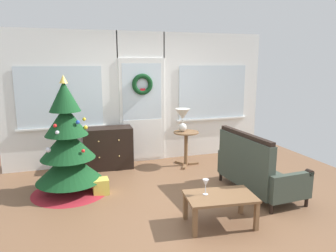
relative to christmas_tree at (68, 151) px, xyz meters
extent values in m
plane|color=brown|center=(1.46, -0.81, -0.67)|extent=(6.76, 6.76, 0.00)
cube|color=white|center=(-0.07, 1.28, 0.61)|extent=(2.15, 0.08, 2.55)
cube|color=white|center=(2.98, 1.28, 0.61)|extent=(2.15, 0.08, 2.55)
cube|color=white|center=(1.46, 1.28, 1.63)|extent=(0.94, 0.08, 0.50)
cube|color=silver|center=(1.46, 1.24, 0.36)|extent=(0.90, 0.05, 2.05)
cube|color=white|center=(1.46, 1.22, -0.22)|extent=(0.78, 0.02, 0.80)
cube|color=silver|center=(1.46, 1.22, 0.73)|extent=(0.78, 0.01, 1.10)
cube|color=silver|center=(-0.07, 1.22, 0.68)|extent=(1.50, 0.01, 1.10)
cube|color=silver|center=(2.98, 1.22, 0.68)|extent=(1.50, 0.01, 1.10)
cube|color=silver|center=(-0.07, 1.21, 0.11)|extent=(1.59, 0.06, 0.03)
cube|color=silver|center=(2.98, 1.21, 0.11)|extent=(1.59, 0.06, 0.03)
torus|color=#123B1B|center=(1.46, 1.18, 0.88)|extent=(0.41, 0.09, 0.41)
cube|color=red|center=(1.46, 1.16, 0.75)|extent=(0.10, 0.02, 0.10)
cylinder|color=#4C331E|center=(0.00, 0.00, -0.54)|extent=(0.10, 0.10, 0.25)
cone|color=maroon|center=(0.00, 0.00, -0.62)|extent=(1.16, 1.16, 0.10)
cone|color=#14421E|center=(0.00, 0.00, -0.25)|extent=(0.99, 0.99, 0.45)
cone|color=#14421E|center=(0.00, 0.00, 0.11)|extent=(0.81, 0.81, 0.45)
cone|color=#14421E|center=(0.00, 0.00, 0.46)|extent=(0.63, 0.63, 0.45)
cone|color=#14421E|center=(0.00, 0.00, 0.82)|extent=(0.46, 0.46, 0.45)
cone|color=#E0BC4C|center=(0.00, 0.00, 1.07)|extent=(0.12, 0.12, 0.12)
sphere|color=red|center=(-0.15, -0.20, 0.43)|extent=(0.05, 0.05, 0.05)
sphere|color=gold|center=(0.28, -0.03, 0.34)|extent=(0.06, 0.06, 0.06)
sphere|color=silver|center=(-0.13, -0.22, 0.33)|extent=(0.06, 0.06, 0.06)
sphere|color=#264CB2|center=(0.16, -0.16, 0.45)|extent=(0.06, 0.06, 0.06)
sphere|color=red|center=(0.21, -0.25, 0.04)|extent=(0.05, 0.05, 0.05)
sphere|color=gold|center=(0.26, 0.01, 0.46)|extent=(0.05, 0.05, 0.05)
sphere|color=silver|center=(-0.26, -0.24, 0.10)|extent=(0.07, 0.07, 0.07)
cube|color=black|center=(0.73, 0.98, -0.28)|extent=(0.92, 0.47, 0.78)
sphere|color=tan|center=(0.53, 0.77, -0.09)|extent=(0.03, 0.03, 0.03)
sphere|color=tan|center=(0.89, 0.75, -0.09)|extent=(0.03, 0.03, 0.03)
sphere|color=tan|center=(0.53, 0.77, -0.39)|extent=(0.03, 0.03, 0.03)
sphere|color=tan|center=(0.89, 0.75, -0.39)|extent=(0.03, 0.03, 0.03)
cylinder|color=black|center=(3.12, -1.54, -0.60)|extent=(0.05, 0.05, 0.14)
cylinder|color=black|center=(3.04, -0.23, -0.60)|extent=(0.05, 0.05, 0.14)
cylinder|color=black|center=(2.52, -1.57, -0.60)|extent=(0.05, 0.05, 0.14)
cylinder|color=black|center=(2.45, -0.27, -0.60)|extent=(0.05, 0.05, 0.14)
cube|color=#384238|center=(2.78, -0.90, -0.46)|extent=(0.79, 1.29, 0.14)
cube|color=#384238|center=(2.48, -0.92, -0.08)|extent=(0.19, 1.25, 0.62)
cube|color=black|center=(2.48, -0.92, 0.26)|extent=(0.15, 1.23, 0.06)
cube|color=#384238|center=(2.82, -1.57, -0.34)|extent=(0.67, 0.13, 0.38)
cylinder|color=black|center=(3.11, -1.56, -0.17)|extent=(0.09, 0.09, 0.09)
cube|color=#384238|center=(2.74, -0.23, -0.34)|extent=(0.67, 0.13, 0.38)
cylinder|color=black|center=(3.03, -0.22, -0.17)|extent=(0.09, 0.09, 0.09)
cylinder|color=brown|center=(2.17, 0.66, -0.01)|extent=(0.48, 0.48, 0.02)
cylinder|color=brown|center=(2.17, 0.66, -0.34)|extent=(0.07, 0.07, 0.64)
cube|color=brown|center=(2.33, 0.66, -0.65)|extent=(0.20, 0.05, 0.04)
cube|color=brown|center=(2.09, 0.80, -0.65)|extent=(0.14, 0.20, 0.04)
cube|color=brown|center=(2.09, 0.52, -0.65)|extent=(0.14, 0.20, 0.04)
sphere|color=silver|center=(2.11, 0.70, 0.08)|extent=(0.16, 0.16, 0.16)
cylinder|color=silver|center=(2.11, 0.70, 0.21)|extent=(0.02, 0.02, 0.06)
cone|color=silver|center=(2.11, 0.70, 0.34)|extent=(0.28, 0.28, 0.20)
cube|color=brown|center=(1.73, -1.62, -0.30)|extent=(0.90, 0.62, 0.03)
cube|color=brown|center=(1.33, -1.79, -0.49)|extent=(0.05, 0.05, 0.35)
cube|color=brown|center=(2.08, -1.88, -0.49)|extent=(0.05, 0.05, 0.35)
cube|color=brown|center=(1.38, -1.35, -0.49)|extent=(0.05, 0.05, 0.35)
cube|color=brown|center=(2.14, -1.44, -0.49)|extent=(0.05, 0.05, 0.35)
cylinder|color=silver|center=(1.57, -1.54, -0.28)|extent=(0.06, 0.06, 0.01)
cylinder|color=silver|center=(1.57, -1.54, -0.23)|extent=(0.01, 0.01, 0.10)
cone|color=silver|center=(1.57, -1.54, -0.13)|extent=(0.08, 0.08, 0.09)
cube|color=#D8C64C|center=(0.45, -0.20, -0.55)|extent=(0.24, 0.21, 0.24)
camera|label=1|loc=(-0.01, -4.90, 1.32)|focal=34.29mm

